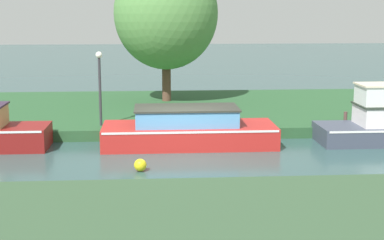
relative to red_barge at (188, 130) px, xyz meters
name	(u,v)px	position (x,y,z in m)	size (l,w,h in m)	color
ground_plane	(179,154)	(-0.38, -1.20, -0.56)	(120.00, 120.00, 0.00)	#2E4D4C
riverbank_far	(172,111)	(-0.38, 5.80, -0.36)	(72.00, 10.00, 0.40)	#27502C
red_barge	(188,130)	(0.00, 0.00, 0.00)	(5.94, 2.18, 1.36)	red
willow_tree_left	(166,14)	(-0.56, 7.29, 3.89)	(4.75, 4.42, 6.62)	brown
lamp_post	(100,79)	(-3.14, 1.74, 1.57)	(0.24, 0.24, 2.74)	#333338
mooring_post_near	(345,119)	(5.91, 1.11, 0.09)	(0.13, 0.13, 0.51)	#503832
mooring_post_far	(179,120)	(-0.26, 1.11, 0.11)	(0.19, 0.19, 0.55)	brown
channel_buoy	(140,165)	(-1.60, -3.10, -0.38)	(0.37, 0.37, 0.37)	yellow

